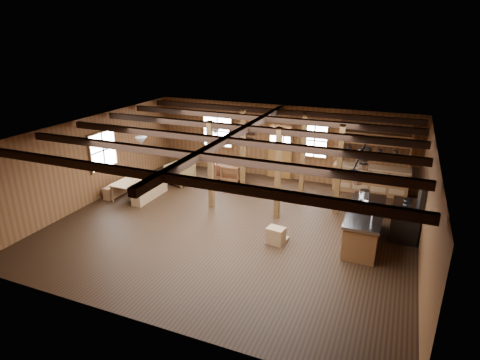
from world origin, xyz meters
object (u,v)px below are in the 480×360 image
object	(u,v)px
armchair_b	(232,172)
armchair_c	(180,174)
kitchen_island	(364,225)
armchair_a	(224,170)
commercial_range	(408,215)
dining_table	(138,188)

from	to	relation	value
armchair_b	armchair_c	size ratio (longest dim) A/B	0.85
kitchen_island	armchair_a	world-z (taller)	kitchen_island
commercial_range	kitchen_island	bearing A→B (deg)	-140.19
kitchen_island	commercial_range	bearing A→B (deg)	39.79
commercial_range	dining_table	distance (m)	8.57
armchair_a	armchair_c	size ratio (longest dim) A/B	0.86
armchair_b	armchair_c	xyz separation A→B (m)	(-1.65, -1.03, 0.06)
kitchen_island	commercial_range	world-z (taller)	commercial_range
dining_table	armchair_c	bearing A→B (deg)	-21.41
kitchen_island	armchair_a	xyz separation A→B (m)	(-5.55, 3.11, -0.14)
kitchen_island	dining_table	distance (m)	7.51
armchair_c	armchair_a	bearing A→B (deg)	-124.71
armchair_b	kitchen_island	bearing A→B (deg)	147.64
kitchen_island	armchair_b	xyz separation A→B (m)	(-5.13, 2.99, -0.15)
armchair_a	armchair_c	bearing A→B (deg)	13.25
armchair_b	dining_table	bearing A→B (deg)	46.00
commercial_range	armchair_a	xyz separation A→B (m)	(-6.60, 2.24, -0.26)
armchair_a	armchair_b	world-z (taller)	armchair_a
armchair_a	dining_table	bearing A→B (deg)	25.02
armchair_a	armchair_b	xyz separation A→B (m)	(0.42, -0.13, -0.01)
commercial_range	armchair_b	bearing A→B (deg)	161.16
commercial_range	armchair_a	size ratio (longest dim) A/B	2.42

